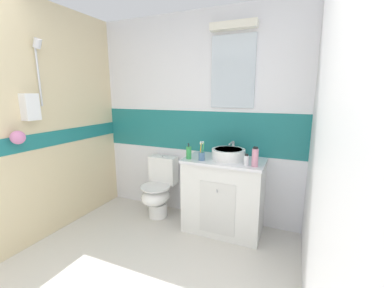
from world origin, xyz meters
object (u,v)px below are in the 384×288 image
sink_basin (228,154)px  shampoo_bottle_tall (255,157)px  toilet (159,189)px  lotion_bottle_short (246,160)px  toothbrush_cup (202,156)px  soap_dispenser (189,153)px

sink_basin → shampoo_bottle_tall: shampoo_bottle_tall is taller
toilet → shampoo_bottle_tall: size_ratio=3.87×
toilet → lotion_bottle_short: bearing=-8.3°
lotion_bottle_short → toilet: bearing=171.7°
sink_basin → toothbrush_cup: (-0.25, -0.17, -0.01)m
toilet → shampoo_bottle_tall: 1.36m
toilet → lotion_bottle_short: lotion_bottle_short is taller
sink_basin → toilet: bearing=-178.9°
sink_basin → soap_dispenser: bearing=-156.5°
sink_basin → toothbrush_cup: size_ratio=1.97×
sink_basin → lotion_bottle_short: bearing=-38.1°
soap_dispenser → shampoo_bottle_tall: size_ratio=0.89×
shampoo_bottle_tall → toilet: bearing=172.4°
toothbrush_cup → lotion_bottle_short: size_ratio=1.74×
toothbrush_cup → lotion_bottle_short: toothbrush_cup is taller
toothbrush_cup → soap_dispenser: 0.15m
toothbrush_cup → shampoo_bottle_tall: toothbrush_cup is taller
toothbrush_cup → soap_dispenser: toothbrush_cup is taller
toothbrush_cup → shampoo_bottle_tall: size_ratio=1.05×
sink_basin → soap_dispenser: 0.44m
toilet → toothbrush_cup: (0.65, -0.16, 0.54)m
toothbrush_cup → toilet: bearing=166.4°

